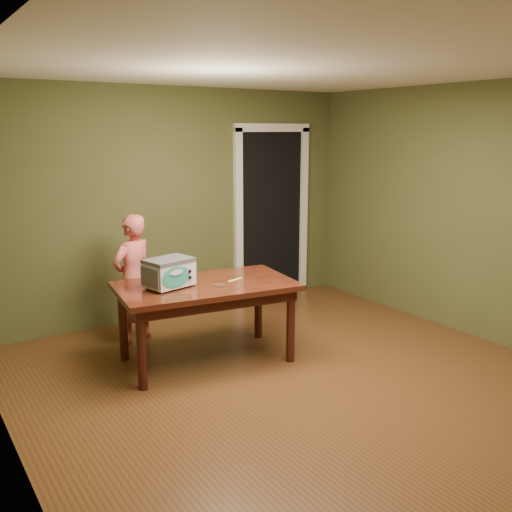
{
  "coord_description": "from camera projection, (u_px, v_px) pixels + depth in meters",
  "views": [
    {
      "loc": [
        -2.79,
        -3.43,
        2.12
      ],
      "look_at": [
        0.1,
        1.0,
        0.95
      ],
      "focal_mm": 40.0,
      "sensor_mm": 36.0,
      "label": 1
    }
  ],
  "objects": [
    {
      "name": "dining_table",
      "position": [
        206.0,
        294.0,
        5.23
      ],
      "size": [
        1.71,
        1.11,
        0.75
      ],
      "rotation": [
        0.0,
        0.0,
        -0.14
      ],
      "color": "black",
      "rests_on": "floor"
    },
    {
      "name": "toy_oven",
      "position": [
        169.0,
        272.0,
        5.05
      ],
      "size": [
        0.47,
        0.37,
        0.26
      ],
      "rotation": [
        0.0,
        0.0,
        0.23
      ],
      "color": "#4C4F54",
      "rests_on": "dining_table"
    },
    {
      "name": "baking_pan",
      "position": [
        220.0,
        285.0,
        5.11
      ],
      "size": [
        0.1,
        0.1,
        0.02
      ],
      "color": "silver",
      "rests_on": "dining_table"
    },
    {
      "name": "room_shell",
      "position": [
        316.0,
        185.0,
        4.39
      ],
      "size": [
        4.52,
        5.02,
        2.61
      ],
      "color": "#4C522C",
      "rests_on": "ground"
    },
    {
      "name": "doorway",
      "position": [
        258.0,
        213.0,
        7.49
      ],
      "size": [
        1.1,
        0.66,
        2.25
      ],
      "color": "black",
      "rests_on": "ground"
    },
    {
      "name": "spatula",
      "position": [
        235.0,
        280.0,
        5.33
      ],
      "size": [
        0.18,
        0.08,
        0.01
      ],
      "primitive_type": "cube",
      "rotation": [
        0.0,
        0.0,
        0.3
      ],
      "color": "#F2E969",
      "rests_on": "dining_table"
    },
    {
      "name": "floor",
      "position": [
        311.0,
        390.0,
        4.76
      ],
      "size": [
        5.0,
        5.0,
        0.0
      ],
      "primitive_type": "plane",
      "color": "brown",
      "rests_on": "ground"
    },
    {
      "name": "child",
      "position": [
        133.0,
        279.0,
        5.74
      ],
      "size": [
        0.56,
        0.46,
        1.31
      ],
      "primitive_type": "imported",
      "rotation": [
        0.0,
        0.0,
        3.51
      ],
      "color": "#D85E59",
      "rests_on": "floor"
    }
  ]
}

